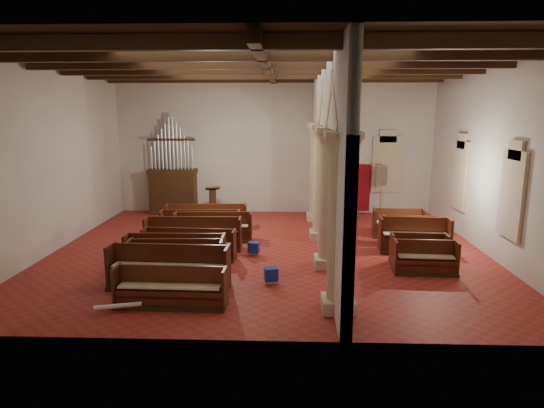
{
  "coord_description": "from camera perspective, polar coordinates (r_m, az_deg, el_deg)",
  "views": [
    {
      "loc": [
        0.63,
        -14.32,
        4.48
      ],
      "look_at": [
        0.1,
        0.5,
        1.47
      ],
      "focal_mm": 30.0,
      "sensor_mm": 36.0,
      "label": 1
    }
  ],
  "objects": [
    {
      "name": "pipe_organ",
      "position": [
        20.71,
        -12.32,
        2.56
      ],
      "size": [
        2.1,
        0.85,
        4.4
      ],
      "color": "#3C2713",
      "rests_on": "floor"
    },
    {
      "name": "nave_pew_1",
      "position": [
        12.16,
        -12.79,
        -8.58
      ],
      "size": [
        3.15,
        0.88,
        1.13
      ],
      "rotation": [
        0.0,
        0.0,
        -0.04
      ],
      "color": "#3C2713",
      "rests_on": "floor"
    },
    {
      "name": "window_right_b",
      "position": [
        18.12,
        22.59,
        3.35
      ],
      "size": [
        0.03,
        1.0,
        2.2
      ],
      "primitive_type": "cube",
      "color": "#357758",
      "rests_on": "wall_right"
    },
    {
      "name": "tube_heater_b",
      "position": [
        12.66,
        -11.54,
        -8.73
      ],
      "size": [
        0.98,
        0.37,
        0.1
      ],
      "primitive_type": "cylinder",
      "rotation": [
        0.0,
        1.57,
        -0.28
      ],
      "color": "white",
      "rests_on": "floor"
    },
    {
      "name": "lectern",
      "position": [
        19.58,
        -7.43,
        -0.09
      ],
      "size": [
        0.69,
        0.73,
        1.43
      ],
      "rotation": [
        0.0,
        0.0,
        0.34
      ],
      "color": "#3D2213",
      "rests_on": "floor"
    },
    {
      "name": "aisle_pew_4",
      "position": [
        17.21,
        15.57,
        -2.87
      ],
      "size": [
        1.83,
        0.72,
        1.02
      ],
      "rotation": [
        0.0,
        0.0,
        -0.02
      ],
      "color": "#3C2713",
      "rests_on": "floor"
    },
    {
      "name": "aisle_pew_0",
      "position": [
        13.6,
        18.65,
        -6.97
      ],
      "size": [
        1.78,
        0.73,
        0.95
      ],
      "rotation": [
        0.0,
        0.0,
        -0.05
      ],
      "color": "#3C2713",
      "rests_on": "floor"
    },
    {
      "name": "ceiling_beams",
      "position": [
        14.4,
        -0.48,
        16.8
      ],
      "size": [
        13.8,
        11.8,
        0.3
      ],
      "primitive_type": null,
      "color": "#3C2713",
      "rests_on": "wall_back"
    },
    {
      "name": "nave_pew_6",
      "position": [
        16.23,
        -7.37,
        -3.43
      ],
      "size": [
        2.76,
        0.8,
        1.01
      ],
      "rotation": [
        0.0,
        0.0,
        0.05
      ],
      "color": "#3C2713",
      "rests_on": "floor"
    },
    {
      "name": "nave_pew_8",
      "position": [
        17.75,
        -8.22,
        -2.19
      ],
      "size": [
        3.13,
        0.84,
        0.99
      ],
      "rotation": [
        0.0,
        0.0,
        0.06
      ],
      "color": "#3C2713",
      "rests_on": "floor"
    },
    {
      "name": "tube_heater_a",
      "position": [
        11.13,
        -18.78,
        -12.01
      ],
      "size": [
        1.03,
        0.37,
        0.1
      ],
      "primitive_type": "cylinder",
      "rotation": [
        0.0,
        1.57,
        0.27
      ],
      "color": "silver",
      "rests_on": "floor"
    },
    {
      "name": "hymnal_box_a",
      "position": [
        11.52,
        -7.25,
        -10.05
      ],
      "size": [
        0.35,
        0.28,
        0.35
      ],
      "primitive_type": "cube",
      "rotation": [
        0.0,
        0.0,
        0.0
      ],
      "color": "#162C9A",
      "rests_on": "floor"
    },
    {
      "name": "nave_pew_4",
      "position": [
        14.37,
        -10.35,
        -5.59
      ],
      "size": [
        2.92,
        0.81,
        0.95
      ],
      "rotation": [
        0.0,
        0.0,
        -0.06
      ],
      "color": "#3C2713",
      "rests_on": "floor"
    },
    {
      "name": "wall_front",
      "position": [
        8.48,
        -2.25,
        1.4
      ],
      "size": [
        14.0,
        0.02,
        6.0
      ],
      "primitive_type": "cube",
      "color": "silver",
      "rests_on": "floor"
    },
    {
      "name": "dossal_curtain",
      "position": [
        20.71,
        10.0,
        2.08
      ],
      "size": [
        1.8,
        0.07,
        2.17
      ],
      "color": "maroon",
      "rests_on": "floor"
    },
    {
      "name": "wall_left",
      "position": [
        16.3,
        -25.98,
        5.1
      ],
      "size": [
        0.02,
        12.0,
        6.0
      ],
      "primitive_type": "cube",
      "color": "silver",
      "rests_on": "floor"
    },
    {
      "name": "hymnal_box_c",
      "position": [
        14.47,
        -2.31,
        -5.46
      ],
      "size": [
        0.38,
        0.33,
        0.34
      ],
      "primitive_type": "cube",
      "rotation": [
        0.0,
        0.0,
        -0.18
      ],
      "color": "navy",
      "rests_on": "floor"
    },
    {
      "name": "aisle_pew_2",
      "position": [
        15.48,
        17.4,
        -4.42
      ],
      "size": [
        2.28,
        0.9,
        1.14
      ],
      "rotation": [
        0.0,
        0.0,
        -0.06
      ],
      "color": "#3C2713",
      "rests_on": "floor"
    },
    {
      "name": "nave_pew_7",
      "position": [
        16.73,
        -8.95,
        -3.06
      ],
      "size": [
        2.9,
        0.79,
        0.99
      ],
      "rotation": [
        0.0,
        0.0,
        0.04
      ],
      "color": "#3C2713",
      "rests_on": "floor"
    },
    {
      "name": "wall_right",
      "position": [
        15.74,
        26.01,
        4.91
      ],
      "size": [
        0.02,
        12.0,
        6.0
      ],
      "primitive_type": "cube",
      "color": "silver",
      "rests_on": "floor"
    },
    {
      "name": "aisle_pew_1",
      "position": [
        14.29,
        17.91,
        -6.04
      ],
      "size": [
        1.67,
        0.7,
        0.95
      ],
      "rotation": [
        0.0,
        0.0,
        -0.04
      ],
      "color": "#3C2713",
      "rests_on": "floor"
    },
    {
      "name": "hymnal_box_b",
      "position": [
        12.15,
        -0.12,
        -8.79
      ],
      "size": [
        0.4,
        0.35,
        0.35
      ],
      "primitive_type": "cube",
      "rotation": [
        0.0,
        0.0,
        0.21
      ],
      "color": "#16329C",
      "rests_on": "floor"
    },
    {
      "name": "nave_pew_2",
      "position": [
        12.98,
        -11.94,
        -7.4
      ],
      "size": [
        2.64,
        0.81,
        1.03
      ],
      "rotation": [
        0.0,
        0.0,
        0.05
      ],
      "color": "#3C2713",
      "rests_on": "floor"
    },
    {
      "name": "nave_pew_0",
      "position": [
        11.09,
        -12.58,
        -10.9
      ],
      "size": [
        2.64,
        0.7,
        0.95
      ],
      "rotation": [
        0.0,
        0.0,
        -0.03
      ],
      "color": "#3C2713",
      "rests_on": "floor"
    },
    {
      "name": "nave_pew_5",
      "position": [
        15.34,
        -9.83,
        -4.32
      ],
      "size": [
        3.19,
        0.76,
        1.07
      ],
      "rotation": [
        0.0,
        0.0,
        0.02
      ],
      "color": "#3C2713",
      "rests_on": "floor"
    },
    {
      "name": "nave_pew_3",
      "position": [
        13.49,
        -12.01,
        -6.65
      ],
      "size": [
        2.88,
        0.73,
        1.04
      ],
      "rotation": [
        0.0,
        0.0,
        0.01
      ],
      "color": "#3C2713",
      "rests_on": "floor"
    },
    {
      "name": "ceiling",
      "position": [
        14.42,
        -0.48,
        17.51
      ],
      "size": [
        14.0,
        14.0,
        0.0
      ],
      "primitive_type": "plane",
      "rotation": [
        3.14,
        0.0,
        0.0
      ],
      "color": "black",
      "rests_on": "wall_back"
    },
    {
      "name": "window_right_a",
      "position": [
        14.49,
        28.02,
        1.05
      ],
      "size": [
        0.03,
        1.0,
        2.2
      ],
      "primitive_type": "cube",
      "color": "#357758",
      "rests_on": "wall_right"
    },
    {
      "name": "window_back",
      "position": [
        20.89,
        14.17,
        4.85
      ],
      "size": [
        1.0,
        0.03,
        2.2
      ],
      "primitive_type": "cube",
      "color": "#357758",
      "rests_on": "wall_back"
    },
    {
      "name": "aisle_pew_3",
      "position": [
        16.19,
        17.08,
        -3.85
      ],
      "size": [
        1.96,
        0.8,
        1.02
      ],
      "rotation": [
        0.0,
        0.0,
        -0.06
      ],
      "color": "#3C2713",
      "rests_on": "floor"
    },
    {
      "name": "floor",
      "position": [
        15.02,
        -0.45,
        -5.89
      ],
      "size": [
        14.0,
        14.0,
        0.0
      ],
      "primitive_type": "plane",
      "color": "maroon",
      "rests_on": "ground"
    },
    {
      "name": "arcade",
      "position": [
        14.4,
        6.77,
        7.73
      ],
      "size": [
        0.9,
        11.9,
        6.0
      ],
      "color": "beige",
      "rests_on": "floor"
    },
    {
      "name": "wall_back",
      "position": [
        20.39,
        0.28,
        7.3
      ],
      "size": [
        14.0,
        0.02,
        6.0
      ],
      "primitive_type": "cube",
      "color": "silver",
      "rests_on": "floor"
    },
    {
      "name": "processional_banner",
      "position": [
        20.34,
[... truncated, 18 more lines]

